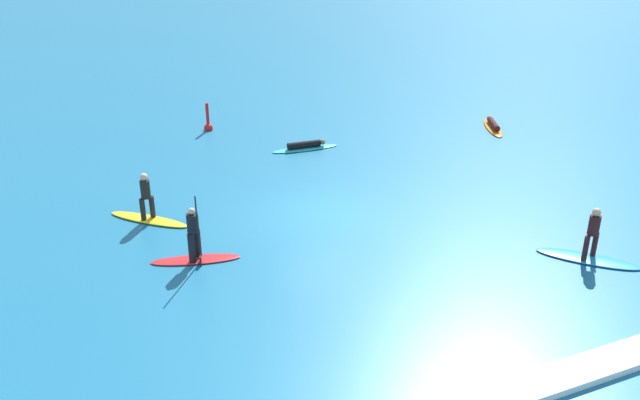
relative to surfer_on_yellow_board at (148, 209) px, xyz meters
The scene contains 8 objects.
ground_plane 5.82m from the surfer_on_yellow_board, 17.82° to the right, with size 120.00×120.00×0.00m, color #1E6B93.
surfer_on_yellow_board is the anchor object (origin of this frame).
surfer_on_blue_board 14.14m from the surfer_on_yellow_board, 34.20° to the right, with size 2.61×2.70×1.74m.
surfer_on_red_board 3.36m from the surfer_on_yellow_board, 76.29° to the right, with size 2.75×1.27×2.36m.
surfer_on_teal_board 8.48m from the surfer_on_yellow_board, 29.04° to the left, with size 2.92×0.81×0.36m.
surfer_on_orange_board 16.67m from the surfer_on_yellow_board, 10.94° to the left, with size 1.56×2.62×0.38m.
marker_buoy 9.21m from the surfer_on_yellow_board, 62.40° to the left, with size 0.41×0.41×1.38m.
wave_crest 13.21m from the surfer_on_yellow_board, 65.25° to the right, with size 21.67×0.90×0.18m, color white.
Camera 1 is at (-8.48, -19.54, 10.51)m, focal length 38.67 mm.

